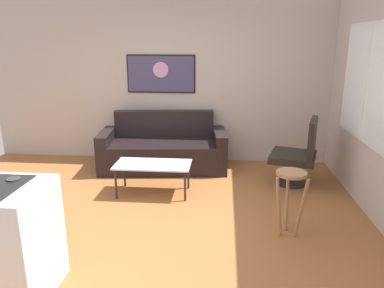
{
  "coord_description": "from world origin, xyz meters",
  "views": [
    {
      "loc": [
        0.86,
        -3.75,
        2.02
      ],
      "look_at": [
        0.44,
        0.9,
        0.7
      ],
      "focal_mm": 34.13,
      "sensor_mm": 36.0,
      "label": 1
    }
  ],
  "objects_px": {
    "couch": "(163,150)",
    "armchair": "(299,153)",
    "coffee_table": "(153,166)",
    "wall_painting": "(161,74)",
    "bar_stool": "(290,187)"
  },
  "relations": [
    {
      "from": "couch",
      "to": "wall_painting",
      "type": "height_order",
      "value": "wall_painting"
    },
    {
      "from": "coffee_table",
      "to": "wall_painting",
      "type": "height_order",
      "value": "wall_painting"
    },
    {
      "from": "couch",
      "to": "coffee_table",
      "type": "distance_m",
      "value": 1.06
    },
    {
      "from": "wall_painting",
      "to": "armchair",
      "type": "bearing_deg",
      "value": -25.64
    },
    {
      "from": "armchair",
      "to": "bar_stool",
      "type": "relative_size",
      "value": 1.37
    },
    {
      "from": "couch",
      "to": "armchair",
      "type": "bearing_deg",
      "value": -14.97
    },
    {
      "from": "bar_stool",
      "to": "wall_painting",
      "type": "relative_size",
      "value": 0.62
    },
    {
      "from": "wall_painting",
      "to": "bar_stool",
      "type": "bearing_deg",
      "value": -54.56
    },
    {
      "from": "bar_stool",
      "to": "coffee_table",
      "type": "bearing_deg",
      "value": 149.72
    },
    {
      "from": "couch",
      "to": "armchair",
      "type": "height_order",
      "value": "armchair"
    },
    {
      "from": "couch",
      "to": "wall_painting",
      "type": "bearing_deg",
      "value": 101.46
    },
    {
      "from": "couch",
      "to": "coffee_table",
      "type": "height_order",
      "value": "couch"
    },
    {
      "from": "coffee_table",
      "to": "armchair",
      "type": "distance_m",
      "value": 2.09
    },
    {
      "from": "bar_stool",
      "to": "armchair",
      "type": "bearing_deg",
      "value": 75.6
    },
    {
      "from": "couch",
      "to": "armchair",
      "type": "xyz_separation_m",
      "value": [
        2.06,
        -0.55,
        0.17
      ]
    }
  ]
}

